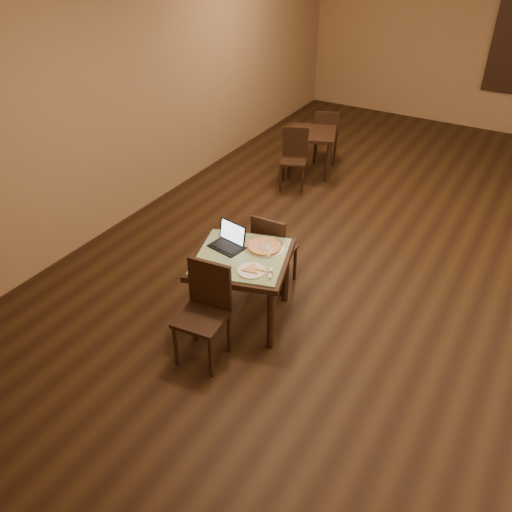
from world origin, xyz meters
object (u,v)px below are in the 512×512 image
Objects in this scene: other_table_b_chair_near at (294,154)px; other_table_b at (311,139)px; tiled_table at (241,264)px; pizza_pan at (264,247)px; other_table_b_chair_far at (326,133)px; chair_main_near at (205,307)px; chair_main_far at (272,248)px; laptop at (229,240)px.

other_table_b is at bearing 66.62° from other_table_b_chair_near.
other_table_b_chair_near reaches higher than tiled_table.
other_table_b_chair_far is at bearing 105.04° from pizza_pan.
chair_main_near reaches higher than pizza_pan.
chair_main_near is 0.89m from pizza_pan.
tiled_table is 4.19m from other_table_b_chair_far.
other_table_b is (-0.93, 4.18, 0.01)m from chair_main_near.
other_table_b is at bearing 87.97° from tiled_table.
chair_main_far reaches higher than other_table_b.
pizza_pan is 3.50m from other_table_b.
other_table_b is 0.52m from other_table_b_chair_far.
chair_main_near is 4.78m from other_table_b_chair_far.
chair_main_near is 1.12× the size of other_table_b_chair_far.
laptop is at bearing -95.84° from other_table_b_chair_near.
chair_main_far is at bearing -88.71° from other_table_b_chair_near.
chair_main_far is 2.62m from other_table_b_chair_near.
chair_main_near is at bearing -98.59° from pizza_pan.
laptop reaches higher than other_table_b.
other_table_b_chair_far is (-0.91, 4.08, -0.17)m from tiled_table.
pizza_pan reaches higher than tiled_table.
other_table_b is at bearing 107.66° from pizza_pan.
other_table_b_chair_near reaches higher than other_table_b.
tiled_table is at bearing -16.54° from laptop.
other_table_b is 1.06× the size of other_table_b_chair_far.
tiled_table is at bearing 82.20° from other_table_b_chair_far.
chair_main_near is 4.28m from other_table_b.
other_table_b_chair_near and other_table_b_chair_far have the same top height.
other_table_b_chair_near is (-1.09, 2.81, -0.27)m from pizza_pan.
other_table_b_chair_far is (0.03, 0.52, -0.07)m from other_table_b.
chair_main_near is at bearing -107.63° from tiled_table.
chair_main_far reaches higher than other_table_b_chair_far.
laptop is (-0.20, -0.52, 0.31)m from chair_main_far.
other_table_b is (-0.94, 2.95, 0.05)m from chair_main_far.
tiled_table is 1.23× the size of other_table_b.
other_table_b_chair_far reaches higher than tiled_table.
tiled_table is at bearing 88.92° from chair_main_far.
laptop is 0.42× the size of other_table_b_chair_near.
pizza_pan is 3.03m from other_table_b_chair_near.
tiled_table is 3.13× the size of laptop.
chair_main_near is 1.24m from chair_main_far.
other_table_b is at bearing 96.51° from chair_main_near.
chair_main_far is 1.03× the size of other_table_b_chair_near.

